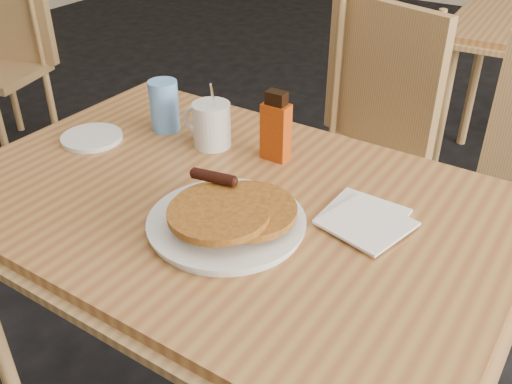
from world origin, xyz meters
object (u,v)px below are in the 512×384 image
syrup_bottle (276,128)px  main_table (226,211)px  pancake_plate (227,217)px  chair_wall_extra (8,51)px  blue_tumbler (164,106)px  coffee_mug (211,124)px  chair_main_far (364,132)px

syrup_bottle → main_table: bearing=-91.7°
pancake_plate → syrup_bottle: syrup_bottle is taller
main_table → pancake_plate: 0.14m
chair_wall_extra → syrup_bottle: 2.03m
main_table → blue_tumbler: size_ratio=9.48×
pancake_plate → syrup_bottle: 0.31m
coffee_mug → syrup_bottle: 0.17m
main_table → blue_tumbler: blue_tumbler is taller
main_table → chair_wall_extra: chair_wall_extra is taller
pancake_plate → syrup_bottle: bearing=102.2°
pancake_plate → coffee_mug: (-0.23, 0.27, 0.03)m
syrup_bottle → chair_wall_extra: bearing=161.9°
coffee_mug → syrup_bottle: (0.17, 0.03, 0.02)m
syrup_bottle → coffee_mug: bearing=-171.0°
main_table → blue_tumbler: bearing=149.8°
coffee_mug → syrup_bottle: bearing=22.6°
blue_tumbler → pancake_plate: bearing=-35.7°
main_table → chair_main_far: bearing=88.4°
chair_main_far → chair_wall_extra: bearing=-163.8°
chair_main_far → syrup_bottle: chair_main_far is taller
chair_main_far → chair_wall_extra: chair_main_far is taller
chair_wall_extra → syrup_bottle: size_ratio=4.95×
chair_main_far → pancake_plate: 0.87m
main_table → coffee_mug: bearing=133.0°
chair_wall_extra → blue_tumbler: 1.73m
chair_main_far → coffee_mug: 0.65m
blue_tumbler → chair_main_far: bearing=59.3°
main_table → coffee_mug: 0.26m
coffee_mug → chair_wall_extra: bearing=173.0°
chair_main_far → blue_tumbler: (-0.34, -0.57, 0.23)m
chair_wall_extra → pancake_plate: bearing=-39.0°
chair_wall_extra → main_table: bearing=-37.4°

